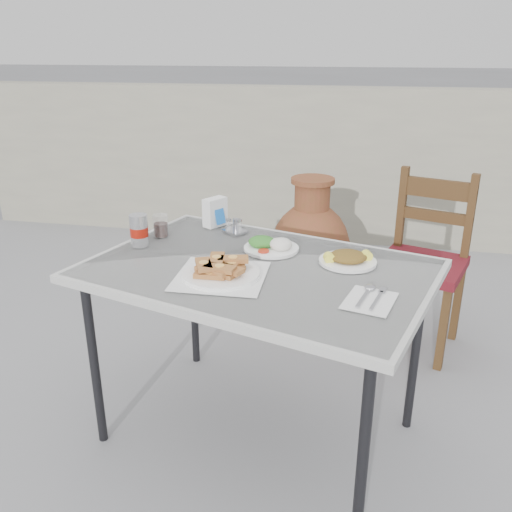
% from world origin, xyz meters
% --- Properties ---
extents(ground, '(80.00, 80.00, 0.00)m').
position_xyz_m(ground, '(0.00, 0.00, 0.00)').
color(ground, slate).
rests_on(ground, ground).
extents(cafe_table, '(1.41, 1.15, 0.74)m').
position_xyz_m(cafe_table, '(-0.14, -0.01, 0.69)').
color(cafe_table, black).
rests_on(cafe_table, ground).
extents(pide_plate, '(0.32, 0.32, 0.06)m').
position_xyz_m(pide_plate, '(-0.25, -0.13, 0.77)').
color(pide_plate, silver).
rests_on(pide_plate, cafe_table).
extents(salad_rice_plate, '(0.22, 0.22, 0.05)m').
position_xyz_m(salad_rice_plate, '(-0.13, 0.16, 0.76)').
color(salad_rice_plate, white).
rests_on(salad_rice_plate, cafe_table).
extents(salad_chopped_plate, '(0.21, 0.21, 0.05)m').
position_xyz_m(salad_chopped_plate, '(0.18, 0.08, 0.76)').
color(salad_chopped_plate, white).
rests_on(salad_chopped_plate, cafe_table).
extents(soda_can, '(0.07, 0.07, 0.13)m').
position_xyz_m(soda_can, '(-0.65, 0.10, 0.81)').
color(soda_can, silver).
rests_on(soda_can, cafe_table).
extents(cola_glass, '(0.06, 0.06, 0.09)m').
position_xyz_m(cola_glass, '(-0.61, 0.23, 0.78)').
color(cola_glass, white).
rests_on(cola_glass, cafe_table).
extents(napkin_holder, '(0.10, 0.12, 0.13)m').
position_xyz_m(napkin_holder, '(-0.42, 0.41, 0.81)').
color(napkin_holder, silver).
rests_on(napkin_holder, cafe_table).
extents(condiment_caddy, '(0.12, 0.11, 0.07)m').
position_xyz_m(condiment_caddy, '(-0.31, 0.33, 0.77)').
color(condiment_caddy, '#B6B6BD').
rests_on(condiment_caddy, cafe_table).
extents(cutlery_napkin, '(0.19, 0.22, 0.01)m').
position_xyz_m(cutlery_napkin, '(0.26, -0.21, 0.75)').
color(cutlery_napkin, silver).
rests_on(cutlery_napkin, cafe_table).
extents(chair, '(0.51, 0.51, 0.91)m').
position_xyz_m(chair, '(0.54, 0.88, 0.47)').
color(chair, '#38200F').
rests_on(chair, ground).
extents(terracotta_urn, '(0.47, 0.47, 0.82)m').
position_xyz_m(terracotta_urn, '(-0.06, 1.12, 0.38)').
color(terracotta_urn, brown).
rests_on(terracotta_urn, ground).
extents(back_wall, '(6.00, 0.25, 1.20)m').
position_xyz_m(back_wall, '(0.00, 2.50, 0.60)').
color(back_wall, gray).
rests_on(back_wall, ground).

